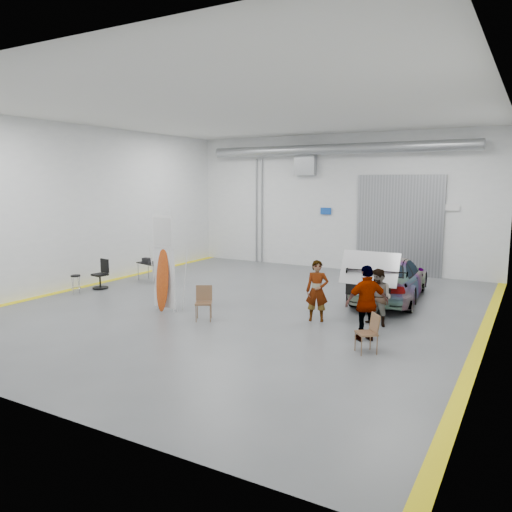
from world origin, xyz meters
The scene contains 13 objects.
ground centered at (0.00, 0.00, 0.00)m, with size 16.00×16.00×0.00m, color #575A5E.
room_shell centered at (0.24, 2.22, 4.08)m, with size 14.02×16.18×6.01m.
sedan_car centered at (3.70, 3.17, 0.73)m, with size 2.06×5.05×1.46m, color white.
person_a centered at (2.58, -0.43, 0.87)m, with size 0.64×0.42×1.75m, color #8E684D.
person_b centered at (4.24, -0.05, 0.79)m, with size 0.77×0.59×1.59m, color #43607C.
person_c centered at (4.34, -1.47, 0.95)m, with size 1.10×0.45×1.91m, color #9D6734.
surfboard_display centered at (-1.88, -1.72, 1.26)m, with size 0.88×0.30×3.12m.
folding_chair_near centered at (-0.24, -1.95, 0.30)m, with size 0.63×0.68×0.98m.
folding_chair_far centered at (4.61, -2.35, 0.29)m, with size 0.60×0.70×0.92m.
shop_stool centered at (-6.09, -1.45, 0.34)m, with size 0.35×0.35×0.68m.
work_table centered at (-5.43, 1.65, 0.73)m, with size 1.27×0.85×0.95m.
office_chair centered at (-6.03, -0.32, 0.47)m, with size 0.57×0.57×1.07m.
trunk_lid centered at (3.70, 0.90, 1.48)m, with size 1.71×1.04×0.04m, color silver.
Camera 1 is at (7.85, -13.25, 3.94)m, focal length 35.00 mm.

